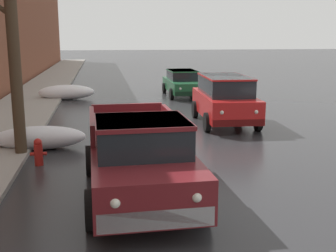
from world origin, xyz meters
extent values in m
cube|color=gray|center=(-6.22, 18.00, 0.06)|extent=(3.01, 80.00, 0.13)
cube|color=black|center=(-7.94, 27.52, 5.27)|extent=(0.08, 1.10, 1.60)
ellipsoid|color=white|center=(-4.48, 21.77, 0.38)|extent=(2.89, 1.08, 0.77)
ellipsoid|color=white|center=(-5.22, 21.90, 0.25)|extent=(0.61, 0.50, 0.50)
ellipsoid|color=white|center=(-4.51, 11.63, 0.34)|extent=(2.69, 1.03, 0.68)
ellipsoid|color=white|center=(-4.79, 11.64, 0.24)|extent=(0.57, 0.48, 0.48)
ellipsoid|color=white|center=(4.27, 27.03, 0.37)|extent=(2.75, 1.49, 0.74)
ellipsoid|color=white|center=(4.10, 27.00, 0.29)|extent=(0.69, 0.57, 0.57)
ellipsoid|color=white|center=(4.87, 26.82, 0.24)|extent=(0.58, 0.48, 0.48)
cylinder|color=#423323|center=(-4.90, 10.85, 3.03)|extent=(0.32, 0.32, 6.06)
cube|color=maroon|center=(-1.95, 7.46, 0.74)|extent=(2.05, 5.10, 0.76)
cube|color=black|center=(-1.93, 6.75, 1.44)|extent=(1.73, 1.66, 0.64)
cube|color=maroon|center=(-1.93, 6.75, 1.72)|extent=(1.77, 1.71, 0.08)
cube|color=maroon|center=(-1.06, 8.49, 1.34)|extent=(0.16, 2.43, 0.44)
cube|color=maroon|center=(-2.88, 8.45, 1.34)|extent=(0.16, 2.43, 0.44)
cube|color=maroon|center=(-2.01, 9.93, 1.34)|extent=(1.82, 0.15, 0.44)
cube|color=#B7B7BC|center=(-1.88, 5.00, 0.54)|extent=(1.83, 0.17, 0.32)
sphere|color=white|center=(-1.26, 4.97, 0.86)|extent=(0.16, 0.16, 0.16)
sphere|color=white|center=(-2.50, 4.94, 0.86)|extent=(0.16, 0.16, 0.16)
cylinder|color=black|center=(-0.93, 5.97, 0.36)|extent=(0.24, 0.73, 0.72)
cylinder|color=black|center=(-2.89, 5.92, 0.36)|extent=(0.24, 0.73, 0.72)
cylinder|color=black|center=(-1.01, 9.00, 0.36)|extent=(0.24, 0.73, 0.72)
cylinder|color=black|center=(-2.97, 8.95, 0.36)|extent=(0.24, 0.73, 0.72)
cube|color=red|center=(1.93, 14.39, 0.74)|extent=(2.03, 4.38, 0.80)
cube|color=black|center=(1.93, 14.43, 1.48)|extent=(1.71, 3.08, 0.68)
cube|color=red|center=(1.93, 14.43, 1.79)|extent=(1.74, 3.15, 0.06)
cube|color=#520B0B|center=(1.81, 12.30, 0.46)|extent=(1.75, 0.22, 0.22)
cube|color=#520B0B|center=(2.05, 16.48, 0.46)|extent=(1.75, 0.22, 0.22)
cylinder|color=black|center=(2.76, 13.01, 0.34)|extent=(0.22, 0.69, 0.68)
cylinder|color=black|center=(0.94, 13.12, 0.34)|extent=(0.22, 0.69, 0.68)
cylinder|color=black|center=(2.92, 15.66, 0.34)|extent=(0.22, 0.69, 0.68)
cylinder|color=black|center=(1.09, 15.77, 0.34)|extent=(0.22, 0.69, 0.68)
sphere|color=silver|center=(2.39, 12.24, 0.82)|extent=(0.14, 0.14, 0.14)
sphere|color=silver|center=(1.23, 12.30, 0.82)|extent=(0.14, 0.14, 0.14)
cube|color=#1E5633|center=(1.80, 22.12, 0.60)|extent=(1.65, 4.38, 0.60)
cube|color=black|center=(1.80, 22.34, 1.16)|extent=(1.42, 2.28, 0.52)
cube|color=#1E5633|center=(1.80, 22.34, 1.39)|extent=(1.45, 2.32, 0.06)
cube|color=black|center=(1.79, 19.99, 0.42)|extent=(1.61, 0.13, 0.22)
cube|color=black|center=(1.80, 24.26, 0.42)|extent=(1.61, 0.13, 0.22)
cylinder|color=black|center=(2.63, 20.76, 0.30)|extent=(0.18, 0.60, 0.60)
cylinder|color=black|center=(0.95, 20.77, 0.30)|extent=(0.18, 0.60, 0.60)
cylinder|color=black|center=(2.64, 23.47, 0.30)|extent=(0.18, 0.60, 0.60)
cylinder|color=black|center=(0.96, 23.48, 0.30)|extent=(0.18, 0.60, 0.60)
sphere|color=silver|center=(2.32, 19.95, 0.68)|extent=(0.14, 0.14, 0.14)
sphere|color=silver|center=(1.26, 19.96, 0.68)|extent=(0.14, 0.14, 0.14)
cylinder|color=#B21E19|center=(-4.31, 9.96, 0.28)|extent=(0.22, 0.22, 0.55)
sphere|color=#B21E19|center=(-4.31, 9.96, 0.61)|extent=(0.21, 0.21, 0.21)
cylinder|color=#B21E19|center=(-4.47, 9.96, 0.30)|extent=(0.10, 0.09, 0.09)
cylinder|color=#B21E19|center=(-4.15, 9.96, 0.30)|extent=(0.10, 0.09, 0.09)
camera|label=1|loc=(-2.65, -1.07, 3.29)|focal=45.74mm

